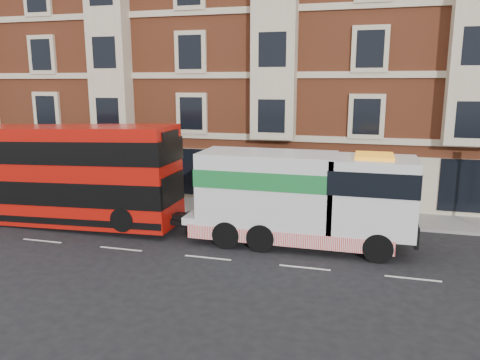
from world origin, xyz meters
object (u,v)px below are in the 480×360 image
(double_decker_bus, at_px, (59,173))
(pedestrian, at_px, (17,184))
(tow_truck, at_px, (298,197))
(box_van, at_px, (31,186))

(double_decker_bus, xyz_separation_m, pedestrian, (-5.92, 3.82, -1.69))
(double_decker_bus, bearing_deg, pedestrian, 147.14)
(tow_truck, xyz_separation_m, pedestrian, (-17.99, 3.82, -1.23))
(tow_truck, distance_m, pedestrian, 18.43)
(tow_truck, relative_size, box_van, 1.92)
(box_van, bearing_deg, double_decker_bus, -44.24)
(pedestrian, bearing_deg, double_decker_bus, -16.29)
(double_decker_bus, height_order, box_van, double_decker_bus)
(double_decker_bus, relative_size, pedestrian, 7.75)
(tow_truck, xyz_separation_m, box_van, (-15.80, 2.36, -0.94))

